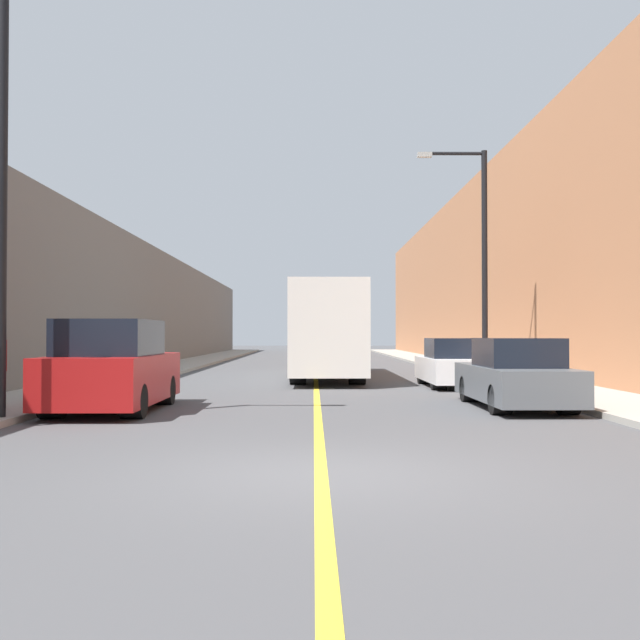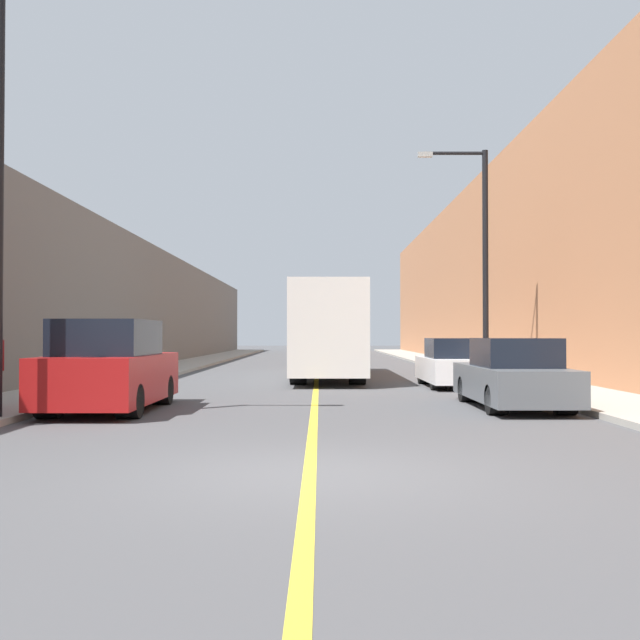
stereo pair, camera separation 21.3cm
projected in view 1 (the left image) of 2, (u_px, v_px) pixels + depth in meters
The scene contains 12 objects.
ground_plane at pixel (321, 474), 8.76m from camera, with size 200.00×200.00×0.00m, color #474749.
sidewalk_left at pixel (183, 365), 38.70m from camera, with size 2.65×72.00×0.13m, color #9E998E.
sidewalk_right at pixel (447, 365), 38.82m from camera, with size 2.65×72.00×0.13m, color #9E998E.
building_row_left at pixel (119, 307), 38.72m from camera, with size 4.00×72.00×6.12m, color #66605B.
building_row_right at pixel (510, 272), 38.94m from camera, with size 4.00×72.00×9.76m, color #B2724C.
road_center_line at pixel (315, 366), 38.76m from camera, with size 0.16×72.00×0.01m, color gold.
bus at pixel (326, 330), 28.20m from camera, with size 2.48×12.01×3.36m.
parked_suv_left at pixel (112, 369), 15.90m from camera, with size 2.00×4.76×1.95m.
car_right_near at pixel (515, 376), 16.65m from camera, with size 1.78×4.80×1.56m.
car_right_mid at pixel (454, 365), 23.32m from camera, with size 1.86×4.49×1.52m.
street_lamp_left at pixel (12, 166), 13.75m from camera, with size 2.42×0.24×8.19m.
street_lamp_right at pixel (479, 249), 25.78m from camera, with size 2.42×0.24×7.86m.
Camera 1 is at (-0.09, -8.80, 1.64)m, focal length 42.00 mm.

